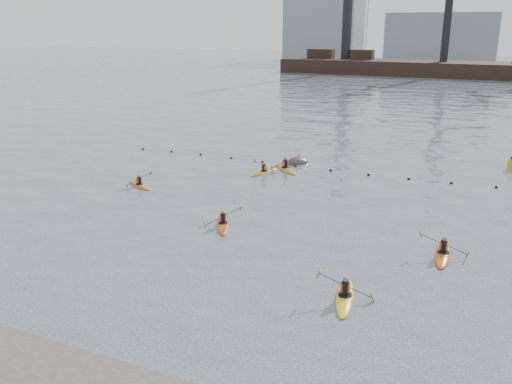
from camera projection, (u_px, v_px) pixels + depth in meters
ground at (160, 290)px, 23.59m from camera, size 400.00×400.00×0.00m
float_line at (314, 168)px, 43.39m from camera, size 33.24×0.73×0.24m
barge_pier at (442, 67)px, 118.84m from camera, size 72.00×19.30×29.50m
skyline at (470, 30)px, 150.74m from camera, size 141.00×28.00×22.00m
kayaker_0 at (223, 224)px, 31.05m from camera, size 2.12×3.21×1.33m
kayaker_1 at (345, 296)px, 22.80m from camera, size 2.45×3.64×1.36m
kayaker_2 at (139, 185)px, 38.59m from camera, size 2.94×1.93×1.10m
kayaker_3 at (264, 172)px, 41.98m from camera, size 2.03×3.10×1.08m
kayaker_4 at (443, 254)px, 27.04m from camera, size 2.48×3.64×1.31m
kayaker_5 at (285, 168)px, 42.92m from camera, size 3.12×3.06×1.33m
mooring_buoy at (299, 163)px, 44.98m from camera, size 2.27×2.42×1.39m
nav_buoy at (512, 163)px, 43.23m from camera, size 0.74×0.74×1.36m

